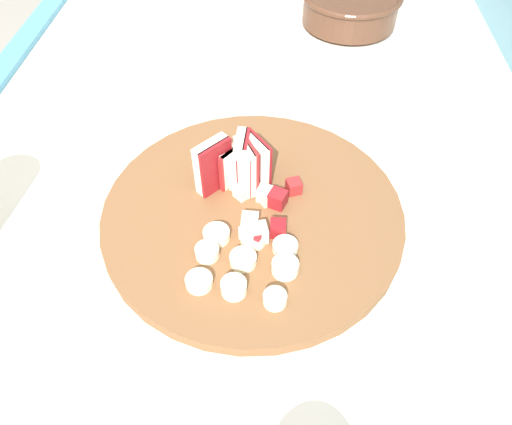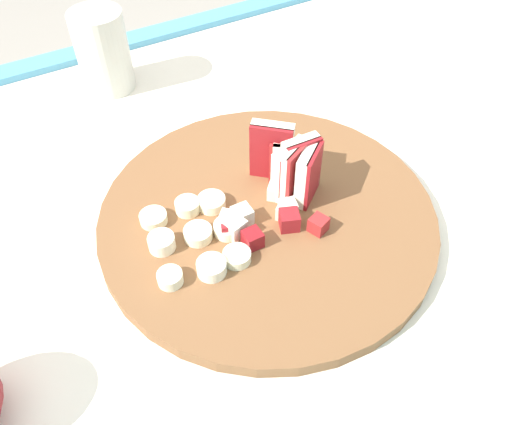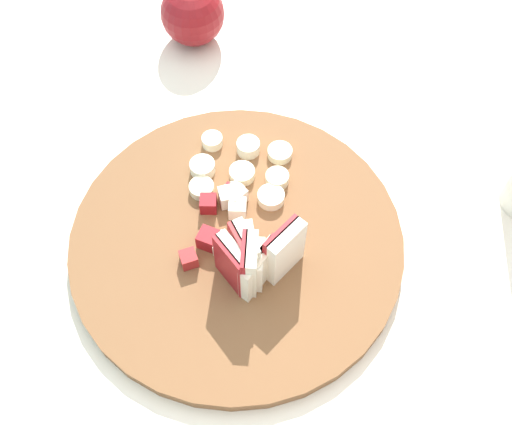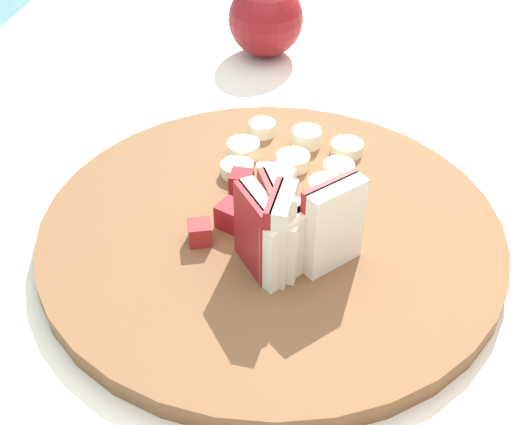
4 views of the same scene
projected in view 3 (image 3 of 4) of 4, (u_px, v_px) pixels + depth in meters
The scene contains 5 objects.
cutting_board at pixel (236, 240), 0.64m from camera, with size 0.35×0.35×0.02m, color brown.
apple_wedge_fan at pixel (254, 259), 0.59m from camera, with size 0.06×0.09×0.07m.
apple_dice_pile at pixel (223, 220), 0.64m from camera, with size 0.10×0.08×0.02m.
banana_slice_rows at pixel (240, 171), 0.67m from camera, with size 0.10×0.12×0.02m.
whole_apple at pixel (192, 14), 0.78m from camera, with size 0.08×0.08×0.08m, color maroon.
Camera 3 is at (-0.22, -0.00, 1.49)m, focal length 42.29 mm.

